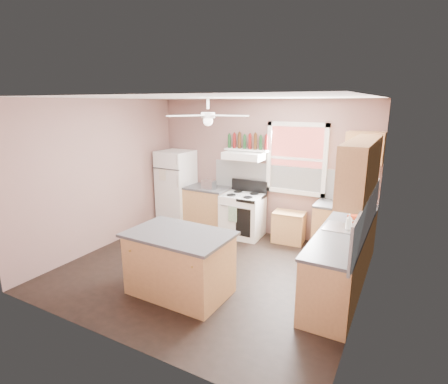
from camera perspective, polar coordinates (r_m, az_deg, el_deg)
The scene contains 32 objects.
floor at distance 5.79m, azimuth -2.34°, elevation -12.61°, with size 4.50×4.50×0.00m, color black.
ceiling at distance 5.16m, azimuth -2.66°, elevation 15.18°, with size 4.50×4.50×0.00m, color white.
wall_back at distance 7.09m, azimuth 5.97°, elevation 3.93°, with size 4.50×0.05×2.70m, color #7D5B53.
wall_right at distance 4.62m, azimuth 22.55°, elevation -2.82°, with size 0.05×4.00×2.70m, color #7D5B53.
wall_left at distance 6.75m, azimuth -19.32°, elevation 2.66°, with size 0.05×4.00×2.70m, color #7D5B53.
backsplash_back at distance 6.93m, azimuth 9.24°, elevation 2.10°, with size 2.90×0.03×0.55m, color white.
backsplash_right at distance 4.95m, azimuth 22.30°, elevation -3.78°, with size 0.03×2.60×0.55m, color white.
window_view at distance 6.76m, azimuth 11.78°, elevation 5.34°, with size 1.00×0.02×1.20m, color maroon.
window_frame at distance 6.73m, azimuth 11.72°, elevation 5.31°, with size 1.16×0.07×1.36m, color white.
refrigerator at distance 7.78m, azimuth -7.77°, elevation 0.75°, with size 0.69×0.67×1.62m, color white.
base_cabinet_left at distance 7.49m, azimuth -2.69°, elevation -2.68°, with size 0.90×0.60×0.86m, color #AB7A47.
counter_left at distance 7.37m, azimuth -2.73°, elevation 0.66°, with size 0.92×0.62×0.04m, color #3F3F41.
toaster at distance 7.19m, azimuth -2.50°, elevation 1.21°, with size 0.28×0.16×0.18m, color silver.
stove at distance 7.03m, azimuth 3.05°, elevation -3.84°, with size 0.78×0.64×0.86m, color white.
range_hood at distance 6.89m, azimuth 3.37°, elevation 5.96°, with size 0.78×0.50×0.14m, color white.
bottle_shelf at distance 6.98m, azimuth 3.80°, elevation 6.89°, with size 0.90×0.26×0.03m, color white.
cart at distance 6.87m, azimuth 10.50°, elevation -5.72°, with size 0.59×0.39×0.59m, color #AB7A47.
base_cabinet_corner at distance 6.56m, azimuth 18.93°, elevation -5.98°, with size 1.00×0.60×0.86m, color #AB7A47.
base_cabinet_right at distance 5.25m, azimuth 18.38°, elevation -11.13°, with size 0.60×2.20×0.86m, color #AB7A47.
counter_corner at distance 6.43m, azimuth 19.26°, elevation -2.21°, with size 1.02×0.62×0.04m, color #3F3F41.
counter_right at distance 5.08m, azimuth 18.67°, elevation -6.52°, with size 0.62×2.22×0.04m, color #3F3F41.
sink at distance 5.26m, azimuth 19.08°, elevation -5.65°, with size 0.55×0.45×0.03m, color silver.
faucet at distance 5.22m, azimuth 20.88°, elevation -5.11°, with size 0.03×0.03×0.14m, color silver.
upper_cabinet_right at distance 5.02m, azimuth 21.47°, elevation 3.67°, with size 0.33×1.80×0.76m, color #AB7A47.
upper_cabinet_corner at distance 6.33m, azimuth 22.01°, elevation 6.75°, with size 0.60×0.33×0.52m, color #AB7A47.
paper_towel at distance 6.45m, azimuth 22.56°, elevation 0.95°, with size 0.12×0.12×0.26m, color white.
island at distance 5.03m, azimuth -7.22°, elevation -11.66°, with size 1.34×0.85×0.86m, color #AB7A47.
island_top at distance 4.85m, azimuth -7.39°, elevation -6.87°, with size 1.42×0.93×0.04m, color #3F3F41.
ceiling_fan_hub at distance 5.16m, azimuth -2.63°, elevation 12.40°, with size 0.20×0.20×0.08m, color white.
soap_bottle at distance 5.18m, azimuth 19.74°, elevation -4.60°, with size 0.09×0.09×0.24m, color silver.
red_caddy at distance 5.57m, azimuth 20.49°, elevation -4.07°, with size 0.18×0.12×0.10m, color #AF2D0F.
wine_bottles at distance 6.96m, azimuth 3.84°, elevation 8.19°, with size 0.86×0.06×0.31m.
Camera 1 is at (2.66, -4.42, 2.63)m, focal length 28.00 mm.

